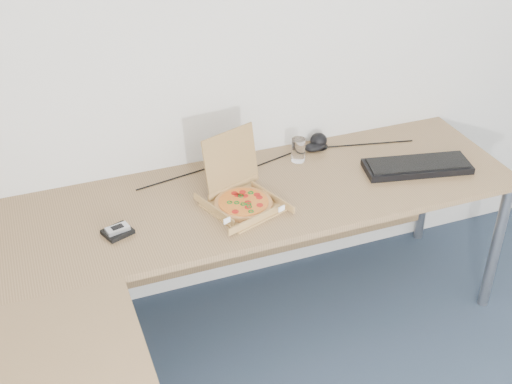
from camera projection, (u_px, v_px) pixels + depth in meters
name	position (u px, v px, depth m)	size (l,w,h in m)	color
desk	(190.00, 282.00, 2.49)	(2.50, 2.20, 0.73)	olive
pizza_box	(242.00, 199.00, 2.84)	(0.27, 0.31, 0.27)	#AD8247
drinking_glass	(298.00, 150.00, 3.14)	(0.06, 0.06, 0.11)	silver
keyboard	(417.00, 166.00, 3.09)	(0.48, 0.17, 0.03)	black
mouse	(314.00, 147.00, 3.24)	(0.10, 0.07, 0.04)	black
wallet	(118.00, 232.00, 2.68)	(0.11, 0.09, 0.02)	black
phone	(118.00, 229.00, 2.67)	(0.09, 0.05, 0.02)	#B2B5BA
dome_speaker	(319.00, 140.00, 3.26)	(0.09, 0.09, 0.08)	black
cable_bundle	(273.00, 160.00, 3.17)	(0.66, 0.04, 0.01)	black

